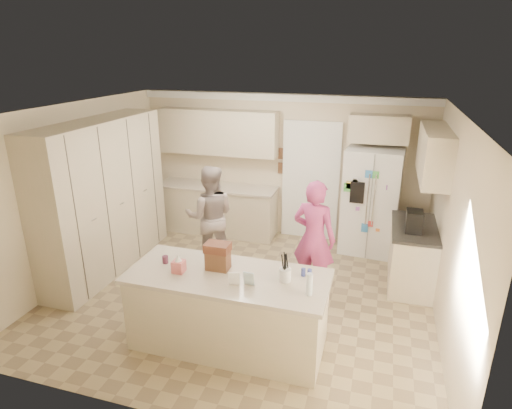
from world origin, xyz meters
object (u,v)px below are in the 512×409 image
(island_base, at_px, (228,311))
(teen_boy, at_px, (210,216))
(utensil_crock, at_px, (285,275))
(tissue_box, at_px, (179,266))
(dollhouse_body, at_px, (218,260))
(refrigerator, at_px, (371,201))
(teen_girl, at_px, (314,239))
(coffee_maker, at_px, (414,221))

(island_base, relative_size, teen_boy, 1.34)
(teen_boy, bearing_deg, utensil_crock, 113.47)
(island_base, xyz_separation_m, teen_boy, (-0.97, 1.84, 0.38))
(tissue_box, xyz_separation_m, dollhouse_body, (0.40, 0.20, 0.04))
(refrigerator, xyz_separation_m, teen_girl, (-0.69, -1.65, -0.06))
(refrigerator, bearing_deg, coffee_maker, -58.04)
(utensil_crock, xyz_separation_m, dollhouse_body, (-0.80, 0.05, 0.04))
(utensil_crock, bearing_deg, teen_girl, 86.09)
(coffee_maker, xyz_separation_m, island_base, (-2.05, -1.90, -0.63))
(coffee_maker, bearing_deg, teen_girl, -160.22)
(refrigerator, height_order, coffee_maker, refrigerator)
(utensil_crock, bearing_deg, refrigerator, 75.51)
(island_base, relative_size, tissue_box, 15.71)
(refrigerator, bearing_deg, teen_boy, -148.42)
(island_base, height_order, dollhouse_body, dollhouse_body)
(coffee_maker, height_order, island_base, coffee_maker)
(island_base, bearing_deg, dollhouse_body, 146.31)
(utensil_crock, bearing_deg, dollhouse_body, 176.42)
(tissue_box, bearing_deg, teen_girl, 49.78)
(refrigerator, height_order, teen_girl, refrigerator)
(coffee_maker, distance_m, teen_boy, 3.03)
(tissue_box, distance_m, teen_girl, 2.01)
(teen_boy, bearing_deg, coffee_maker, 162.38)
(utensil_crock, bearing_deg, island_base, -175.60)
(tissue_box, bearing_deg, dollhouse_body, 26.57)
(refrigerator, relative_size, utensil_crock, 12.00)
(utensil_crock, distance_m, teen_girl, 1.39)
(refrigerator, distance_m, island_base, 3.43)
(coffee_maker, distance_m, dollhouse_body, 2.84)
(tissue_box, xyz_separation_m, teen_girl, (1.29, 1.53, -0.15))
(dollhouse_body, bearing_deg, island_base, -33.69)
(tissue_box, relative_size, dollhouse_body, 0.54)
(island_base, bearing_deg, teen_girl, 62.51)
(teen_girl, bearing_deg, tissue_box, 61.49)
(utensil_crock, distance_m, dollhouse_body, 0.80)
(refrigerator, relative_size, dollhouse_body, 6.92)
(utensil_crock, bearing_deg, teen_boy, 132.16)
(coffee_maker, xyz_separation_m, teen_girl, (-1.31, -0.47, -0.23))
(dollhouse_body, distance_m, teen_boy, 1.94)
(refrigerator, distance_m, tissue_box, 3.75)
(dollhouse_body, bearing_deg, teen_girl, 56.09)
(tissue_box, bearing_deg, coffee_maker, 37.57)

